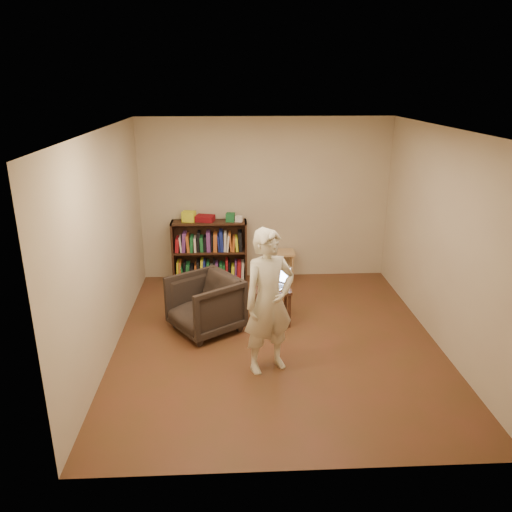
{
  "coord_description": "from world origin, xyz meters",
  "views": [
    {
      "loc": [
        -0.54,
        -5.59,
        3.1
      ],
      "look_at": [
        -0.24,
        0.35,
        1.01
      ],
      "focal_mm": 35.0,
      "sensor_mm": 36.0,
      "label": 1
    }
  ],
  "objects_px": {
    "armchair": "(205,304)",
    "stool": "(284,257)",
    "person": "(269,302)",
    "bookshelf": "(210,254)",
    "side_table": "(272,292)",
    "laptop": "(276,281)"
  },
  "relations": [
    {
      "from": "bookshelf",
      "to": "stool",
      "type": "xyz_separation_m",
      "value": [
        1.2,
        -0.06,
        -0.04
      ]
    },
    {
      "from": "bookshelf",
      "to": "laptop",
      "type": "xyz_separation_m",
      "value": [
        0.94,
        -1.5,
        0.13
      ]
    },
    {
      "from": "stool",
      "to": "person",
      "type": "height_order",
      "value": "person"
    },
    {
      "from": "side_table",
      "to": "stool",
      "type": "bearing_deg",
      "value": 77.97
    },
    {
      "from": "side_table",
      "to": "laptop",
      "type": "xyz_separation_m",
      "value": [
        0.06,
        0.04,
        0.15
      ]
    },
    {
      "from": "armchair",
      "to": "laptop",
      "type": "height_order",
      "value": "laptop"
    },
    {
      "from": "armchair",
      "to": "side_table",
      "type": "relative_size",
      "value": 1.59
    },
    {
      "from": "bookshelf",
      "to": "person",
      "type": "relative_size",
      "value": 0.73
    },
    {
      "from": "side_table",
      "to": "laptop",
      "type": "height_order",
      "value": "laptop"
    },
    {
      "from": "stool",
      "to": "armchair",
      "type": "bearing_deg",
      "value": -125.11
    },
    {
      "from": "stool",
      "to": "side_table",
      "type": "relative_size",
      "value": 0.96
    },
    {
      "from": "side_table",
      "to": "laptop",
      "type": "relative_size",
      "value": 1.07
    },
    {
      "from": "bookshelf",
      "to": "side_table",
      "type": "xyz_separation_m",
      "value": [
        0.89,
        -1.54,
        -0.02
      ]
    },
    {
      "from": "armchair",
      "to": "person",
      "type": "bearing_deg",
      "value": 3.29
    },
    {
      "from": "side_table",
      "to": "person",
      "type": "bearing_deg",
      "value": -96.29
    },
    {
      "from": "armchair",
      "to": "laptop",
      "type": "distance_m",
      "value": 1.0
    },
    {
      "from": "bookshelf",
      "to": "armchair",
      "type": "bearing_deg",
      "value": -89.89
    },
    {
      "from": "laptop",
      "to": "person",
      "type": "bearing_deg",
      "value": -58.03
    },
    {
      "from": "bookshelf",
      "to": "side_table",
      "type": "relative_size",
      "value": 2.36
    },
    {
      "from": "armchair",
      "to": "stool",
      "type": "bearing_deg",
      "value": 110.15
    },
    {
      "from": "bookshelf",
      "to": "laptop",
      "type": "height_order",
      "value": "bookshelf"
    },
    {
      "from": "stool",
      "to": "armchair",
      "type": "xyz_separation_m",
      "value": [
        -1.2,
        -1.71,
        -0.03
      ]
    }
  ]
}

